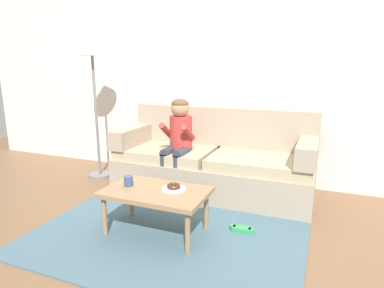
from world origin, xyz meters
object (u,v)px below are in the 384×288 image
Objects in this scene: person_child at (178,137)px; mug at (128,181)px; coffee_table at (156,195)px; toy_controller at (242,230)px; floor_lamp at (92,57)px; couch at (214,162)px; donut at (174,186)px.

person_child reaches higher than mug.
coffee_table is at bearing -77.00° from person_child.
toy_controller is at bearing 16.69° from mug.
person_child is at bearing -5.84° from floor_lamp.
couch is 2.52× the size of coffee_table.
couch is at bearing 89.99° from donut.
mug is at bearing -170.58° from donut.
coffee_table is 0.82× the size of person_child.
person_child is 1.01m from mug.
toy_controller is (0.94, -0.69, -0.65)m from person_child.
donut is 2.22m from floor_lamp.
donut is (0.37, -0.91, -0.23)m from person_child.
coffee_table is 1.05m from person_child.
donut is 0.53× the size of toy_controller.
floor_lamp reaches higher than couch.
person_child is at bearing 87.15° from mug.
person_child is at bearing 103.00° from coffee_table.
donut is 0.74m from toy_controller.
toy_controller is at bearing 21.73° from donut.
donut reaches higher than coffee_table.
toy_controller is (0.57, -0.90, -0.32)m from couch.
coffee_table is at bearing -0.60° from mug.
coffee_table is 0.18m from donut.
mug is (-0.28, 0.00, 0.09)m from coffee_table.
couch is 1.13m from donut.
couch reaches higher than donut.
couch is at bearing 83.23° from coffee_table.
toy_controller is (0.57, 0.23, -0.42)m from donut.
coffee_table is at bearing -96.77° from couch.
donut is at bearing -32.90° from floor_lamp.
couch is at bearing 3.00° from floor_lamp.
coffee_table reaches higher than toy_controller.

